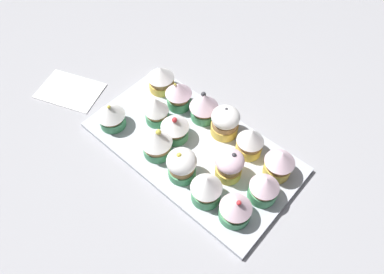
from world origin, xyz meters
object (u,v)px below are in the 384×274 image
cupcake_2 (225,122)px  cupcake_6 (263,189)px  napkin (70,90)px  cupcake_12 (182,165)px  cupcake_5 (161,78)px  cupcake_0 (279,163)px  cupcake_3 (204,106)px  cupcake_13 (157,142)px  cupcake_7 (229,165)px  cupcake_9 (156,110)px  cupcake_8 (175,127)px  cupcake_14 (111,115)px  cupcake_10 (236,208)px  cupcake_1 (250,141)px  cupcake_4 (179,94)px  cupcake_11 (206,188)px  baking_tray (192,147)px

cupcake_2 → cupcake_6: size_ratio=1.10×
napkin → cupcake_12: bearing=-179.2°
cupcake_5 → cupcake_12: size_ratio=0.89×
cupcake_0 → cupcake_12: size_ratio=0.96×
cupcake_3 → cupcake_13: bearing=86.2°
cupcake_7 → cupcake_9: 21.04cm
cupcake_3 → cupcake_8: (0.93, 8.52, -0.33)cm
cupcake_14 → cupcake_6: bearing=-168.6°
cupcake_8 → cupcake_10: cupcake_8 is taller
cupcake_7 → cupcake_5: bearing=-17.1°
cupcake_9 → napkin: size_ratio=0.47×
cupcake_5 → cupcake_7: size_ratio=0.92×
cupcake_3 → cupcake_7: cupcake_3 is taller
cupcake_1 → cupcake_14: (27.44, 14.46, -0.37)cm
cupcake_3 → cupcake_14: 20.82cm
cupcake_2 → cupcake_0: bearing=175.4°
cupcake_6 → cupcake_12: 16.44cm
cupcake_4 → cupcake_6: 29.38cm
cupcake_3 → cupcake_7: 16.15cm
cupcake_3 → cupcake_8: cupcake_3 is taller
cupcake_1 → cupcake_9: 21.94cm
cupcake_4 → cupcake_11: cupcake_11 is taller
cupcake_3 → cupcake_14: size_ratio=1.12×
cupcake_2 → cupcake_14: (20.23, 15.16, -0.20)cm
cupcake_8 → cupcake_12: bearing=141.0°
cupcake_9 → napkin: bearing=16.6°
cupcake_0 → cupcake_5: 34.65cm
cupcake_1 → cupcake_4: cupcake_1 is taller
cupcake_5 → cupcake_10: size_ratio=1.01×
cupcake_11 → cupcake_8: bearing=-25.3°
cupcake_3 → cupcake_6: 23.34cm
cupcake_10 → cupcake_12: (13.60, -0.04, 0.50)cm
cupcake_9 → cupcake_11: size_ratio=0.95×
cupcake_1 → cupcake_13: 19.50cm
cupcake_6 → cupcake_12: bearing=23.2°
cupcake_13 → cupcake_7: bearing=-158.8°
cupcake_0 → cupcake_6: bearing=97.0°
cupcake_0 → cupcake_12: cupcake_12 is taller
cupcake_10 → napkin: bearing=0.5°
cupcake_13 → cupcake_3: bearing=-93.8°
baking_tray → cupcake_14: size_ratio=6.83×
baking_tray → cupcake_4: (10.03, -6.65, 4.35)cm
cupcake_14 → cupcake_1: bearing=-152.2°
cupcake_10 → cupcake_13: (21.25, -0.64, 0.51)cm
cupcake_9 → napkin: cupcake_9 is taller
cupcake_9 → cupcake_7: bearing=179.2°
cupcake_3 → napkin: cupcake_3 is taller
baking_tray → napkin: 35.13cm
cupcake_7 → cupcake_10: size_ratio=1.10×
cupcake_5 → cupcake_14: size_ratio=1.00×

